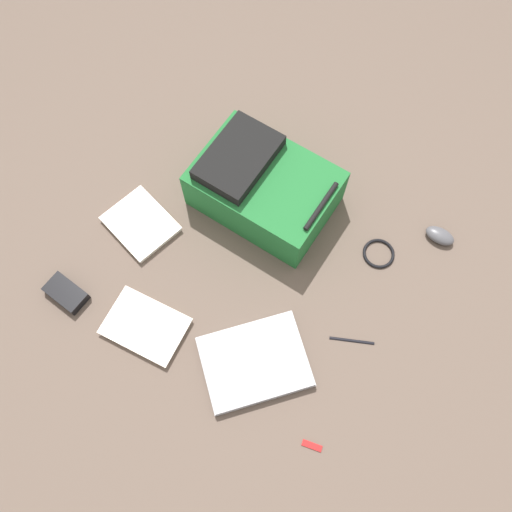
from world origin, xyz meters
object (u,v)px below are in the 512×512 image
Objects in this scene: laptop at (255,362)px; power_brick at (66,293)px; pen_black at (352,340)px; cable_coil at (379,254)px; computer_mouse at (440,236)px; backpack at (263,186)px; usb_stick at (312,446)px; book_blue at (146,326)px; book_red at (141,224)px.

power_brick is (-0.12, 0.63, 0.00)m from laptop.
cable_coil is at bearing 10.08° from pen_black.
computer_mouse reaches higher than power_brick.
backpack is 0.82m from usb_stick.
book_red is at bearing 37.37° from book_blue.
power_brick is 0.95× the size of pen_black.
laptop is at bearing 133.15° from pen_black.
book_blue is (-0.58, 0.09, -0.08)m from backpack.
backpack is at bearing -46.17° from book_red.
book_red is at bearing 90.39° from pen_black.
laptop is at bearing -152.26° from backpack.
book_blue is at bearing 137.90° from computer_mouse.
computer_mouse reaches higher than book_blue.
computer_mouse is 0.80m from usb_stick.
cable_coil is at bearing -67.16° from book_red.
power_brick reaches higher than laptop.
cable_coil is at bearing 135.98° from computer_mouse.
book_blue is at bearing 116.55° from pen_black.
power_brick is at bearing 110.98° from pen_black.
backpack is 4.34× the size of cable_coil.
pen_black is (-0.46, 0.09, -0.01)m from computer_mouse.
book_blue reaches higher than pen_black.
book_red is (0.21, 0.57, -0.00)m from laptop.
laptop is at bearing -110.00° from book_red.
pen_black reaches higher than usb_stick.
pen_black is 0.34m from usb_stick.
computer_mouse is at bearing -41.86° from book_blue.
backpack is 1.17× the size of laptop.
computer_mouse is at bearing -50.29° from power_brick.
cable_coil is 0.76× the size of pen_black.
computer_mouse is at bearing -43.77° from cable_coil.
pen_black is at bearing -120.45° from backpack.
backpack is 1.78× the size of book_blue.
laptop is 0.55m from cable_coil.
pen_black is (0.33, -0.86, -0.01)m from power_brick.
usb_stick is (-0.34, -0.04, -0.00)m from pen_black.
book_red reaches higher than usb_stick.
pen_black is at bearing 6.55° from usb_stick.
power_brick reaches higher than usb_stick.
book_blue is at bearing 171.24° from backpack.
usb_stick is at bearing -90.43° from power_brick.
backpack reaches higher than laptop.
backpack is at bearing 106.31° from computer_mouse.
book_red is at bearing 68.39° from usb_stick.
book_red is at bearing 70.00° from laptop.
backpack is at bearing 92.46° from cable_coil.
laptop is 2.82× the size of pen_black.
laptop is 1.49× the size of book_red.
power_brick is 0.92m from pen_black.
pen_black is (-0.29, -0.49, -0.09)m from backpack.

